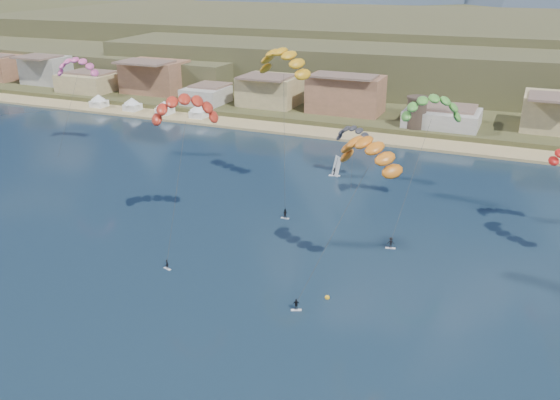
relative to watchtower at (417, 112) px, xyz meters
name	(u,v)px	position (x,y,z in m)	size (l,w,h in m)	color
ground	(167,380)	(-5.00, -114.00, -6.37)	(2400.00, 2400.00, 0.00)	black
beach	(390,140)	(-5.00, -8.00, -6.12)	(2200.00, 12.00, 0.90)	tan
land	(505,16)	(-5.00, 446.00, -6.37)	(2200.00, 900.00, 4.00)	brown
foothills	(512,51)	(17.39, 118.47, 2.71)	(940.00, 210.00, 18.00)	brown
town	(275,88)	(-45.00, 8.00, 1.63)	(400.00, 24.00, 12.00)	beige
watchtower	(417,112)	(0.00, 0.00, 0.00)	(5.82, 5.82, 8.60)	#47382D
beach_tents	(147,102)	(-81.25, -8.00, -2.66)	(43.40, 6.40, 5.00)	white
kitesurfer_red	(185,104)	(-22.41, -79.61, 16.36)	(11.66, 17.59, 26.40)	silver
kitesurfer_yellow	(284,58)	(-15.07, -56.68, 20.87)	(12.82, 14.98, 30.42)	silver
kitesurfer_orange	(369,148)	(8.70, -83.45, 13.83)	(12.32, 16.63, 24.12)	silver
kitesurfer_green	(432,105)	(12.37, -56.06, 14.43)	(11.48, 19.82, 25.45)	silver
distant_kite_pink	(76,64)	(-72.40, -46.92, 15.12)	(10.94, 7.56, 24.46)	#262626
distant_kite_dark	(354,131)	(-5.51, -41.24, 4.23)	(8.79, 6.38, 13.94)	#262626
windsurfer	(335,170)	(-9.41, -40.73, -4.96)	(2.57, 2.82, 4.43)	silver
buoy	(327,298)	(5.72, -90.36, -6.25)	(0.70, 0.70, 0.70)	gold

